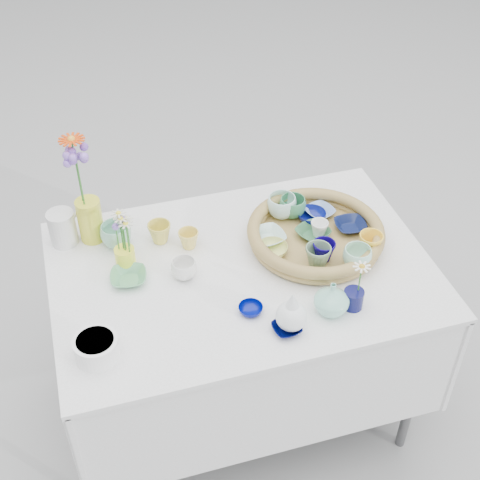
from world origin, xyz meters
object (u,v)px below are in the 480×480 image
object	(u,v)px
display_table	(241,405)
bud_vase_seafoam	(332,298)
tall_vase_yellow	(90,220)
wicker_tray	(315,234)

from	to	relation	value
display_table	bud_vase_seafoam	world-z (taller)	bud_vase_seafoam
display_table	tall_vase_yellow	bearing A→B (deg)	147.09
display_table	tall_vase_yellow	size ratio (longest dim) A/B	7.85
display_table	bud_vase_seafoam	distance (m)	0.89
wicker_tray	tall_vase_yellow	bearing A→B (deg)	161.59
wicker_tray	tall_vase_yellow	size ratio (longest dim) A/B	2.95
wicker_tray	bud_vase_seafoam	size ratio (longest dim) A/B	4.15
bud_vase_seafoam	tall_vase_yellow	world-z (taller)	tall_vase_yellow
display_table	tall_vase_yellow	distance (m)	1.00
bud_vase_seafoam	display_table	bearing A→B (deg)	127.62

